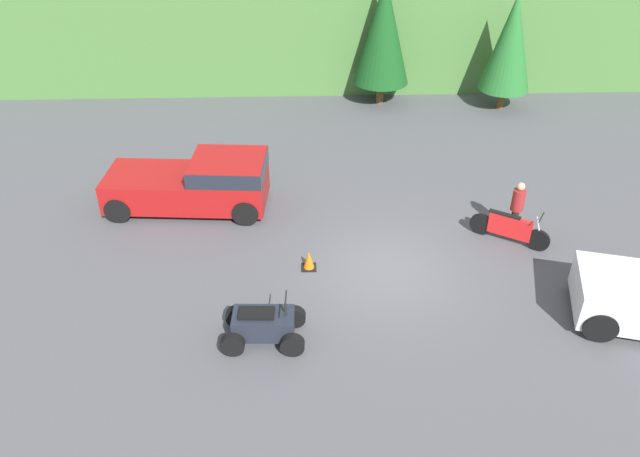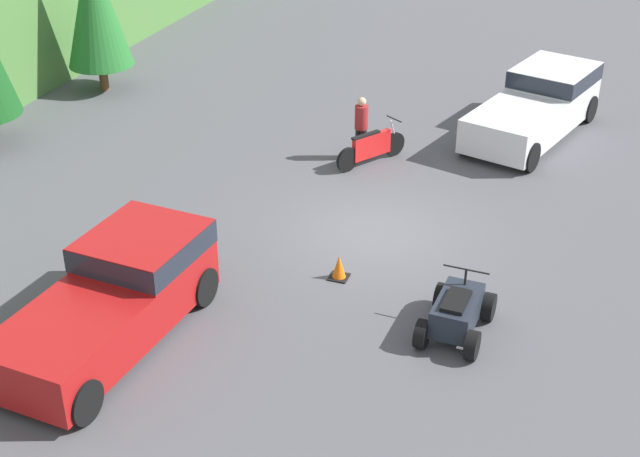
% 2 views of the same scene
% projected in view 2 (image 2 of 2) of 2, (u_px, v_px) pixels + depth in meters
% --- Properties ---
extents(ground_plane, '(80.00, 80.00, 0.00)m').
position_uv_depth(ground_plane, '(376.00, 233.00, 21.22)').
color(ground_plane, '#4C4C51').
extents(tree_mid_left, '(2.13, 2.13, 4.83)m').
position_uv_depth(tree_mid_left, '(95.00, 5.00, 28.42)').
color(tree_mid_left, brown).
rests_on(tree_mid_left, ground_plane).
extents(pickup_truck_red, '(5.20, 2.51, 1.76)m').
position_uv_depth(pickup_truck_red, '(118.00, 292.00, 17.23)').
color(pickup_truck_red, maroon).
rests_on(pickup_truck_red, ground_plane).
extents(pickup_truck_second, '(5.79, 3.47, 1.76)m').
position_uv_depth(pickup_truck_second, '(539.00, 102.00, 26.16)').
color(pickup_truck_second, silver).
rests_on(pickup_truck_second, ground_plane).
extents(dirt_bike, '(2.07, 1.37, 1.13)m').
position_uv_depth(dirt_bike, '(371.00, 147.00, 24.45)').
color(dirt_bike, black).
rests_on(dirt_bike, ground_plane).
extents(quad_atv, '(2.03, 1.28, 1.17)m').
position_uv_depth(quad_atv, '(457.00, 313.00, 17.47)').
color(quad_atv, black).
rests_on(quad_atv, ground_plane).
extents(rider_person, '(0.51, 0.51, 1.79)m').
position_uv_depth(rider_person, '(361.00, 126.00, 24.52)').
color(rider_person, black).
rests_on(rider_person, ground_plane).
extents(traffic_cone, '(0.42, 0.42, 0.55)m').
position_uv_depth(traffic_cone, '(339.00, 268.00, 19.34)').
color(traffic_cone, black).
rests_on(traffic_cone, ground_plane).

